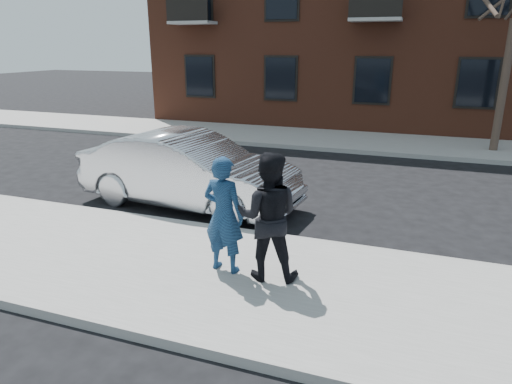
% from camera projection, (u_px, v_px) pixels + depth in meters
% --- Properties ---
extents(ground, '(100.00, 100.00, 0.00)m').
position_uv_depth(ground, '(265.00, 282.00, 7.18)').
color(ground, black).
rests_on(ground, ground).
extents(near_sidewalk, '(50.00, 3.50, 0.15)m').
position_uv_depth(near_sidewalk, '(260.00, 285.00, 6.93)').
color(near_sidewalk, gray).
rests_on(near_sidewalk, ground).
extents(near_curb, '(50.00, 0.10, 0.15)m').
position_uv_depth(near_curb, '(292.00, 240.00, 8.54)').
color(near_curb, '#999691').
rests_on(near_curb, ground).
extents(far_sidewalk, '(50.00, 3.50, 0.15)m').
position_uv_depth(far_sidewalk, '(360.00, 142.00, 17.23)').
color(far_sidewalk, gray).
rests_on(far_sidewalk, ground).
extents(far_curb, '(50.00, 0.10, 0.15)m').
position_uv_depth(far_curb, '(353.00, 151.00, 15.62)').
color(far_curb, '#999691').
rests_on(far_curb, ground).
extents(silver_sedan, '(5.28, 2.32, 1.69)m').
position_uv_depth(silver_sedan, '(189.00, 171.00, 10.33)').
color(silver_sedan, silver).
rests_on(silver_sedan, ground).
extents(man_hoodie, '(0.72, 0.55, 1.85)m').
position_uv_depth(man_hoodie, '(224.00, 215.00, 6.99)').
color(man_hoodie, navy).
rests_on(man_hoodie, near_sidewalk).
extents(man_peacoat, '(1.08, 0.92, 1.97)m').
position_uv_depth(man_peacoat, '(268.00, 217.00, 6.76)').
color(man_peacoat, black).
rests_on(man_peacoat, near_sidewalk).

